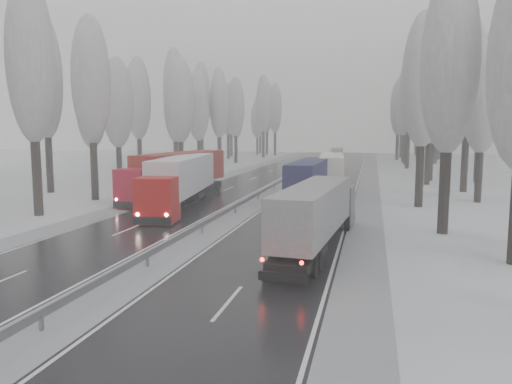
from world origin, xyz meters
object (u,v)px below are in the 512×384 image
at_px(truck_blue_box, 310,178).
at_px(truck_red_white, 180,179).
at_px(truck_cream_box, 332,169).
at_px(truck_red_red, 176,172).
at_px(box_truck_distant, 337,154).
at_px(truck_grey_tarp, 318,211).

bearing_deg(truck_blue_box, truck_red_white, -145.08).
relative_size(truck_blue_box, truck_cream_box, 0.98).
bearing_deg(truck_blue_box, truck_red_red, -175.71).
bearing_deg(box_truck_distant, truck_blue_box, -89.54).
xyz_separation_m(truck_grey_tarp, box_truck_distant, (-4.67, 82.21, -0.73)).
xyz_separation_m(truck_blue_box, truck_red_white, (-10.09, -6.71, 0.28)).
xyz_separation_m(box_truck_distant, truck_red_white, (-8.04, -70.87, 1.12)).
bearing_deg(truck_red_red, box_truck_distant, 88.07).
bearing_deg(truck_blue_box, truck_cream_box, 85.21).
xyz_separation_m(box_truck_distant, truck_red_red, (-10.90, -64.84, 1.17)).
bearing_deg(truck_blue_box, truck_grey_tarp, -80.45).
xyz_separation_m(truck_cream_box, truck_red_white, (-11.19, -17.12, 0.25)).
bearing_deg(truck_red_white, truck_cream_box, 49.08).
height_order(truck_grey_tarp, truck_blue_box, truck_blue_box).
height_order(truck_grey_tarp, truck_red_white, truck_red_white).
bearing_deg(truck_blue_box, box_truck_distant, 93.10).
distance_m(truck_grey_tarp, truck_cream_box, 28.49).
bearing_deg(box_truck_distant, truck_cream_box, -88.02).
xyz_separation_m(truck_blue_box, box_truck_distant, (-2.04, 64.16, -0.84)).
relative_size(box_truck_distant, truck_red_red, 0.43).
relative_size(truck_grey_tarp, truck_red_white, 0.84).
bearing_deg(box_truck_distant, truck_grey_tarp, -88.12).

